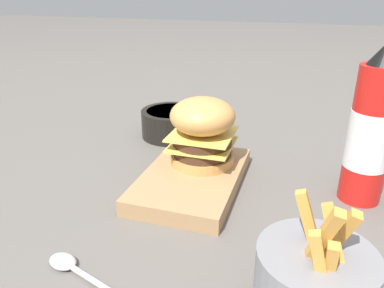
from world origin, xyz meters
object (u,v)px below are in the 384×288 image
object	(u,v)px
burger	(202,131)
fries_basket	(313,288)
spoon	(83,274)
serving_board	(192,179)
side_bowl	(171,122)
ketchup_bottle	(371,133)

from	to	relation	value
burger	fries_basket	distance (m)	0.33
burger	spoon	xyz separation A→B (m)	(0.28, -0.06, -0.08)
serving_board	side_bowl	world-z (taller)	side_bowl
burger	side_bowl	xyz separation A→B (m)	(-0.16, -0.12, -0.05)
burger	side_bowl	world-z (taller)	burger
burger	fries_basket	xyz separation A→B (m)	(0.27, 0.19, -0.04)
serving_board	fries_basket	size ratio (longest dim) A/B	1.63
ketchup_bottle	spoon	world-z (taller)	ketchup_bottle
spoon	ketchup_bottle	bearing A→B (deg)	-120.20
ketchup_bottle	spoon	distance (m)	0.44
serving_board	fries_basket	bearing A→B (deg)	40.36
serving_board	fries_basket	world-z (taller)	fries_basket
ketchup_bottle	spoon	size ratio (longest dim) A/B	1.34
fries_basket	side_bowl	distance (m)	0.53
fries_basket	side_bowl	xyz separation A→B (m)	(-0.43, -0.31, -0.01)
serving_board	ketchup_bottle	world-z (taller)	ketchup_bottle
serving_board	fries_basket	distance (m)	0.30
burger	ketchup_bottle	bearing A→B (deg)	90.69
side_bowl	spoon	size ratio (longest dim) A/B	0.72
ketchup_bottle	side_bowl	world-z (taller)	ketchup_bottle
serving_board	side_bowl	size ratio (longest dim) A/B	1.86
serving_board	burger	size ratio (longest dim) A/B	2.09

